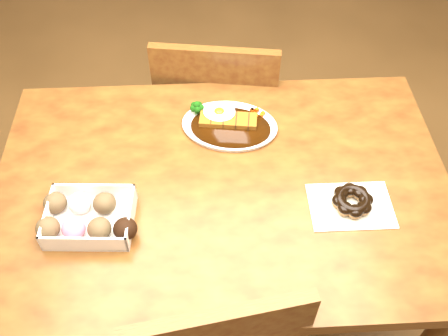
{
  "coord_description": "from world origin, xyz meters",
  "views": [
    {
      "loc": [
        -0.04,
        -0.81,
        1.78
      ],
      "look_at": [
        0.0,
        0.0,
        0.81
      ],
      "focal_mm": 40.0,
      "sensor_mm": 36.0,
      "label": 1
    }
  ],
  "objects_px": {
    "table": "(223,205)",
    "katsu_curry_plate": "(228,123)",
    "pon_de_ring": "(352,201)",
    "chair_far": "(219,115)",
    "donut_box": "(87,217)"
  },
  "relations": [
    {
      "from": "table",
      "to": "donut_box",
      "type": "height_order",
      "value": "donut_box"
    },
    {
      "from": "chair_far",
      "to": "katsu_curry_plate",
      "type": "bearing_deg",
      "value": 100.58
    },
    {
      "from": "table",
      "to": "chair_far",
      "type": "relative_size",
      "value": 1.38
    },
    {
      "from": "pon_de_ring",
      "to": "katsu_curry_plate",
      "type": "bearing_deg",
      "value": 134.71
    },
    {
      "from": "katsu_curry_plate",
      "to": "donut_box",
      "type": "xyz_separation_m",
      "value": [
        -0.36,
        -0.32,
        0.02
      ]
    },
    {
      "from": "donut_box",
      "to": "pon_de_ring",
      "type": "distance_m",
      "value": 0.65
    },
    {
      "from": "katsu_curry_plate",
      "to": "donut_box",
      "type": "bearing_deg",
      "value": -138.39
    },
    {
      "from": "table",
      "to": "chair_far",
      "type": "height_order",
      "value": "chair_far"
    },
    {
      "from": "donut_box",
      "to": "pon_de_ring",
      "type": "relative_size",
      "value": 1.15
    },
    {
      "from": "table",
      "to": "katsu_curry_plate",
      "type": "relative_size",
      "value": 3.98
    },
    {
      "from": "table",
      "to": "pon_de_ring",
      "type": "relative_size",
      "value": 5.72
    },
    {
      "from": "table",
      "to": "chair_far",
      "type": "xyz_separation_m",
      "value": [
        0.01,
        0.54,
        -0.17
      ]
    },
    {
      "from": "table",
      "to": "katsu_curry_plate",
      "type": "height_order",
      "value": "katsu_curry_plate"
    },
    {
      "from": "table",
      "to": "pon_de_ring",
      "type": "bearing_deg",
      "value": -15.9
    },
    {
      "from": "katsu_curry_plate",
      "to": "pon_de_ring",
      "type": "height_order",
      "value": "katsu_curry_plate"
    }
  ]
}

